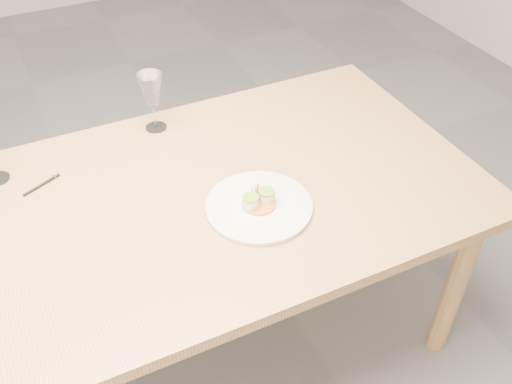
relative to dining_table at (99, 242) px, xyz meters
name	(u,v)px	position (x,y,z in m)	size (l,w,h in m)	color
ground	(132,370)	(0.00, 0.00, -0.68)	(7.00, 7.00, 0.00)	slate
dining_table	(99,242)	(0.00, 0.00, 0.00)	(2.40, 1.00, 0.75)	tan
dinner_plate	(259,206)	(0.46, -0.14, 0.08)	(0.32, 0.32, 0.08)	white
ballpoint_pen	(42,185)	(-0.11, 0.25, 0.07)	(0.12, 0.06, 0.01)	black
wine_glass_3	(151,91)	(0.32, 0.40, 0.22)	(0.09, 0.09, 0.21)	white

